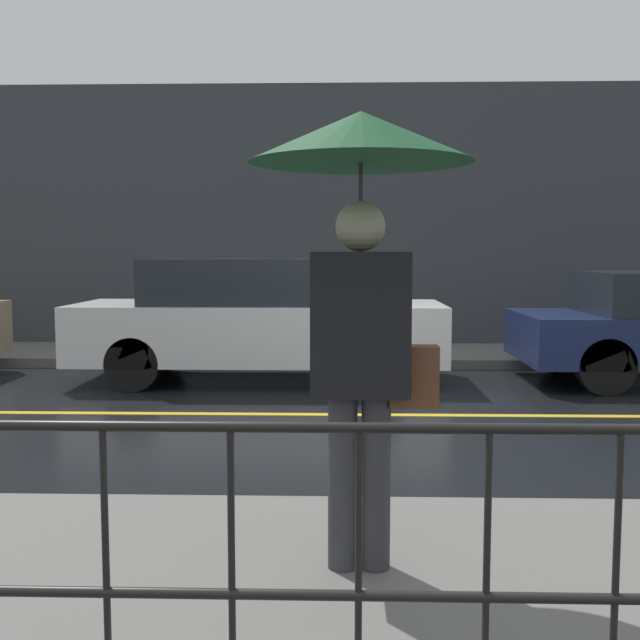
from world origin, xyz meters
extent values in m
plane|color=black|center=(0.00, 0.00, 0.00)|extent=(80.00, 80.00, 0.00)
cube|color=slate|center=(0.00, -4.36, 0.07)|extent=(28.00, 2.60, 0.14)
cube|color=slate|center=(0.00, 4.08, 0.07)|extent=(28.00, 2.03, 0.14)
cube|color=gold|center=(0.00, 0.00, 0.00)|extent=(25.20, 0.12, 0.01)
cube|color=#383D42|center=(0.00, 5.24, 2.27)|extent=(28.00, 0.30, 4.54)
cylinder|color=black|center=(0.00, -5.41, 1.15)|extent=(12.00, 0.04, 0.04)
cylinder|color=black|center=(0.00, -5.41, 0.60)|extent=(12.00, 0.04, 0.04)
cylinder|color=black|center=(-1.24, -5.41, 0.65)|extent=(0.02, 0.02, 1.01)
cylinder|color=black|center=(-0.83, -5.41, 0.65)|extent=(0.02, 0.02, 1.01)
cylinder|color=black|center=(-0.41, -5.41, 0.65)|extent=(0.02, 0.02, 1.01)
cylinder|color=black|center=(0.00, -5.41, 0.65)|extent=(0.02, 0.02, 1.01)
cylinder|color=black|center=(0.41, -5.41, 0.65)|extent=(0.02, 0.02, 1.01)
cylinder|color=#333338|center=(-0.46, -4.15, 0.58)|extent=(0.14, 0.14, 0.88)
cylinder|color=#333338|center=(-0.30, -4.15, 0.58)|extent=(0.14, 0.14, 0.88)
cube|color=black|center=(-0.38, -4.15, 1.37)|extent=(0.48, 0.29, 0.69)
sphere|color=#9A9C78|center=(-0.38, -4.15, 1.83)|extent=(0.24, 0.24, 0.24)
cylinder|color=#262628|center=(-0.38, -4.15, 1.75)|extent=(0.02, 0.02, 0.77)
cone|color=#144723|center=(-0.38, -4.15, 2.26)|extent=(1.08, 1.08, 0.24)
cube|color=brown|center=(-0.12, -4.15, 1.11)|extent=(0.24, 0.12, 0.30)
cube|color=silver|center=(-1.55, 2.02, 0.66)|extent=(4.79, 1.71, 0.75)
cube|color=#1E2328|center=(-1.74, 2.02, 1.33)|extent=(2.49, 1.57, 0.58)
cylinder|color=black|center=(-0.06, 2.77, 0.34)|extent=(0.67, 0.22, 0.67)
cylinder|color=black|center=(-0.06, 1.28, 0.34)|extent=(0.67, 0.22, 0.67)
cylinder|color=black|center=(-3.03, 2.77, 0.34)|extent=(0.67, 0.22, 0.67)
cylinder|color=black|center=(-3.03, 1.28, 0.34)|extent=(0.67, 0.22, 0.67)
cylinder|color=black|center=(2.69, 2.86, 0.35)|extent=(0.69, 0.22, 0.69)
cylinder|color=black|center=(2.69, 1.18, 0.35)|extent=(0.69, 0.22, 0.69)
camera|label=1|loc=(-0.47, -7.76, 1.71)|focal=42.00mm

